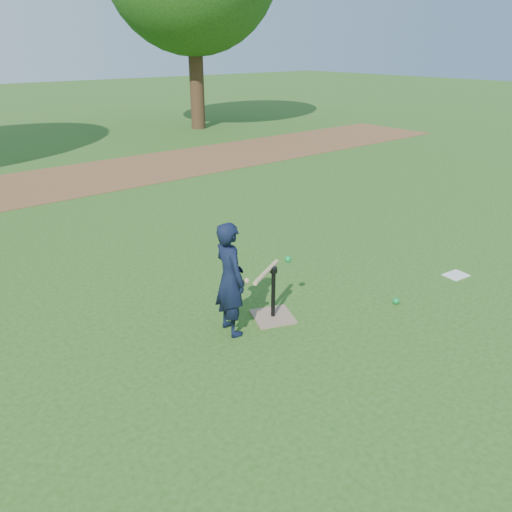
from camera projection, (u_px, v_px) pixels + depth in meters
ground at (296, 308)px, 5.78m from camera, size 80.00×80.00×0.00m
dirt_strip at (65, 181)px, 11.12m from camera, size 24.00×3.00×0.01m
child at (230, 279)px, 5.09m from camera, size 0.35×0.48×1.22m
wiffle_ball_ground at (396, 301)px, 5.86m from camera, size 0.08×0.08×0.08m
clipboard at (456, 275)px, 6.59m from camera, size 0.32×0.26×0.01m
batting_tee at (273, 309)px, 5.54m from camera, size 0.56×0.56×0.61m
swing_action at (269, 270)px, 5.29m from camera, size 0.72×0.32×0.11m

